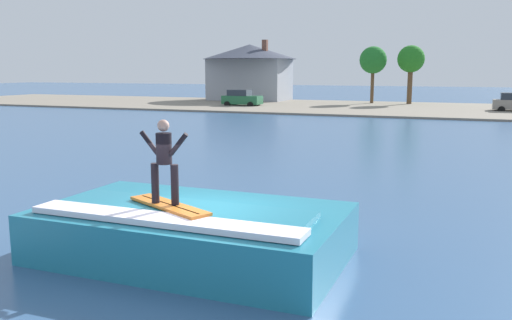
{
  "coord_description": "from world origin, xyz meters",
  "views": [
    {
      "loc": [
        5.16,
        -9.78,
        3.96
      ],
      "look_at": [
        -0.23,
        3.73,
        1.54
      ],
      "focal_mm": 37.97,
      "sensor_mm": 36.0,
      "label": 1
    }
  ],
  "objects_px": {
    "tree_tall_bare": "(411,60)",
    "tree_short_bushy": "(373,61)",
    "surfer": "(164,157)",
    "car_near_shore": "(242,98)",
    "surfboard": "(169,206)",
    "house_with_chimney": "(250,67)",
    "wave_crest": "(192,232)"
  },
  "relations": [
    {
      "from": "surfer",
      "to": "car_near_shore",
      "type": "bearing_deg",
      "value": 111.43
    },
    {
      "from": "car_near_shore",
      "to": "house_with_chimney",
      "type": "distance_m",
      "value": 11.39
    },
    {
      "from": "surfer",
      "to": "house_with_chimney",
      "type": "bearing_deg",
      "value": 110.74
    },
    {
      "from": "surfboard",
      "to": "tree_short_bushy",
      "type": "height_order",
      "value": "tree_short_bushy"
    },
    {
      "from": "house_with_chimney",
      "to": "tree_short_bushy",
      "type": "distance_m",
      "value": 15.81
    },
    {
      "from": "surfer",
      "to": "wave_crest",
      "type": "bearing_deg",
      "value": 55.26
    },
    {
      "from": "wave_crest",
      "to": "car_near_shore",
      "type": "relative_size",
      "value": 1.53
    },
    {
      "from": "surfboard",
      "to": "house_with_chimney",
      "type": "xyz_separation_m",
      "value": [
        -21.01,
        55.27,
        3.08
      ]
    },
    {
      "from": "wave_crest",
      "to": "car_near_shore",
      "type": "distance_m",
      "value": 47.91
    },
    {
      "from": "wave_crest",
      "to": "house_with_chimney",
      "type": "relative_size",
      "value": 0.53
    },
    {
      "from": "surfer",
      "to": "tree_short_bushy",
      "type": "bearing_deg",
      "value": 95.45
    },
    {
      "from": "house_with_chimney",
      "to": "car_near_shore",
      "type": "bearing_deg",
      "value": -72.33
    },
    {
      "from": "surfboard",
      "to": "surfer",
      "type": "relative_size",
      "value": 1.3
    },
    {
      "from": "house_with_chimney",
      "to": "tree_tall_bare",
      "type": "distance_m",
      "value": 19.98
    },
    {
      "from": "wave_crest",
      "to": "surfer",
      "type": "xyz_separation_m",
      "value": [
        -0.33,
        -0.48,
        1.66
      ]
    },
    {
      "from": "surfer",
      "to": "house_with_chimney",
      "type": "height_order",
      "value": "house_with_chimney"
    },
    {
      "from": "tree_short_bushy",
      "to": "surfboard",
      "type": "bearing_deg",
      "value": -84.46
    },
    {
      "from": "surfer",
      "to": "tree_tall_bare",
      "type": "xyz_separation_m",
      "value": [
        -0.98,
        54.33,
        2.84
      ]
    },
    {
      "from": "house_with_chimney",
      "to": "tree_tall_bare",
      "type": "height_order",
      "value": "house_with_chimney"
    },
    {
      "from": "tree_tall_bare",
      "to": "tree_short_bushy",
      "type": "distance_m",
      "value": 4.19
    },
    {
      "from": "surfboard",
      "to": "surfer",
      "type": "bearing_deg",
      "value": 177.89
    },
    {
      "from": "house_with_chimney",
      "to": "tree_tall_bare",
      "type": "bearing_deg",
      "value": -2.7
    },
    {
      "from": "car_near_shore",
      "to": "tree_short_bushy",
      "type": "bearing_deg",
      "value": 36.89
    },
    {
      "from": "surfer",
      "to": "tree_tall_bare",
      "type": "relative_size",
      "value": 0.26
    },
    {
      "from": "wave_crest",
      "to": "tree_short_bushy",
      "type": "height_order",
      "value": "tree_short_bushy"
    },
    {
      "from": "wave_crest",
      "to": "surfboard",
      "type": "distance_m",
      "value": 0.85
    },
    {
      "from": "surfboard",
      "to": "tree_tall_bare",
      "type": "relative_size",
      "value": 0.34
    },
    {
      "from": "house_with_chimney",
      "to": "tree_short_bushy",
      "type": "relative_size",
      "value": 1.79
    },
    {
      "from": "surfer",
      "to": "tree_tall_bare",
      "type": "height_order",
      "value": "tree_tall_bare"
    },
    {
      "from": "house_with_chimney",
      "to": "tree_short_bushy",
      "type": "bearing_deg",
      "value": -3.72
    },
    {
      "from": "wave_crest",
      "to": "tree_tall_bare",
      "type": "xyz_separation_m",
      "value": [
        -1.31,
        53.85,
        4.5
      ]
    },
    {
      "from": "surfboard",
      "to": "house_with_chimney",
      "type": "bearing_deg",
      "value": 110.82
    }
  ]
}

